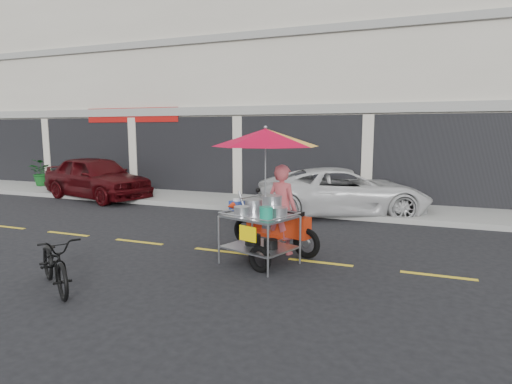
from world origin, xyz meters
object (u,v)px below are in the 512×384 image
(food_vendor_rig, at_px, (270,176))
(maroon_sedan, at_px, (97,177))
(white_pickup, at_px, (343,191))
(near_bicycle, at_px, (55,262))

(food_vendor_rig, bearing_deg, maroon_sedan, 169.45)
(maroon_sedan, distance_m, food_vendor_rig, 9.34)
(white_pickup, distance_m, food_vendor_rig, 4.93)
(maroon_sedan, xyz_separation_m, food_vendor_rig, (8.12, -4.55, 0.80))
(white_pickup, bearing_deg, maroon_sedan, 70.35)
(white_pickup, xyz_separation_m, food_vendor_rig, (-0.50, -4.82, 0.89))
(white_pickup, distance_m, near_bicycle, 8.07)
(maroon_sedan, height_order, near_bicycle, maroon_sedan)
(maroon_sedan, bearing_deg, white_pickup, -73.75)
(maroon_sedan, distance_m, white_pickup, 8.63)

